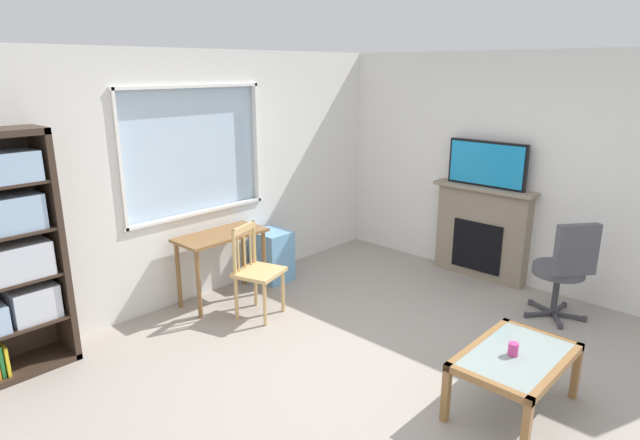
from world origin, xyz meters
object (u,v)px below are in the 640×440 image
plastic_drawer_unit (272,255)px  coffee_table (516,362)px  fireplace (481,232)px  wooden_chair (256,270)px  tv (487,164)px  sippy_cup (513,349)px  desk_under_window (221,245)px  office_chair (565,266)px

plastic_drawer_unit → coffee_table: bearing=-98.4°
coffee_table → fireplace: bearing=32.3°
wooden_chair → tv: tv is taller
sippy_cup → tv: bearing=31.9°
desk_under_window → coffee_table: bearing=-84.7°
desk_under_window → fireplace: bearing=-33.7°
plastic_drawer_unit → office_chair: 3.04m
plastic_drawer_unit → tv: (1.70, -1.68, 1.04)m
coffee_table → sippy_cup: bearing=157.6°
fireplace → sippy_cup: size_ratio=12.95×
wooden_chair → tv: (2.40, -1.11, 0.86)m
fireplace → coffee_table: bearing=-147.7°
plastic_drawer_unit → fireplace: fireplace is taller
plastic_drawer_unit → fireplace: (1.71, -1.68, 0.25)m
wooden_chair → sippy_cup: size_ratio=10.00×
plastic_drawer_unit → sippy_cup: 3.08m
desk_under_window → plastic_drawer_unit: 0.79m
office_chair → plastic_drawer_unit: bearing=113.5°
office_chair → fireplace: bearing=65.2°
plastic_drawer_unit → fireplace: 2.41m
fireplace → tv: 0.79m
wooden_chair → coffee_table: bearing=-84.1°
desk_under_window → fireplace: fireplace is taller
desk_under_window → plastic_drawer_unit: size_ratio=1.61×
desk_under_window → wooden_chair: bearing=-87.9°
plastic_drawer_unit → sippy_cup: (-0.48, -3.03, 0.20)m
plastic_drawer_unit → tv: tv is taller
plastic_drawer_unit → sippy_cup: plastic_drawer_unit is taller
tv → office_chair: tv is taller
plastic_drawer_unit → coffee_table: 3.08m
office_chair → coffee_table: bearing=-170.8°
fireplace → coffee_table: (-2.17, -1.37, -0.17)m
plastic_drawer_unit → fireplace: size_ratio=0.49×
tv → fireplace: bearing=0.0°
wooden_chair → office_chair: (1.91, -2.21, 0.09)m
tv → sippy_cup: tv is taller
fireplace → coffee_table: fireplace is taller
wooden_chair → desk_under_window: bearing=92.1°
office_chair → tv: bearing=66.0°
wooden_chair → sippy_cup: (0.22, -2.47, 0.02)m
desk_under_window → sippy_cup: 2.99m
desk_under_window → sippy_cup: size_ratio=10.29×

